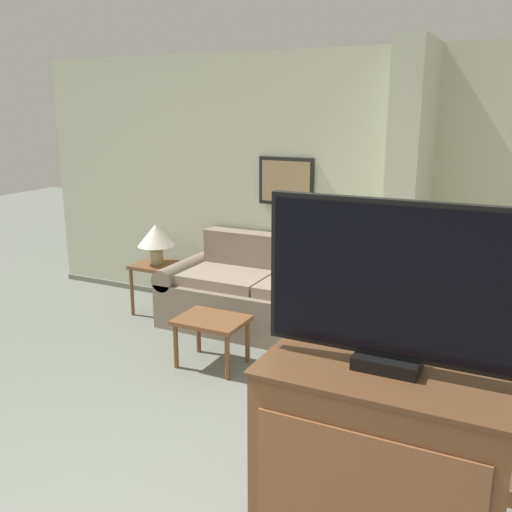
{
  "coord_description": "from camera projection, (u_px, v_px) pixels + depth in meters",
  "views": [
    {
      "loc": [
        1.57,
        -1.2,
        2.09
      ],
      "look_at": [
        -0.17,
        2.34,
        1.05
      ],
      "focal_mm": 40.0,
      "sensor_mm": 36.0,
      "label": 1
    }
  ],
  "objects": [
    {
      "name": "tv_dresser",
      "position": [
        378.0,
        501.0,
        2.26
      ],
      "size": [
        0.93,
        0.54,
        1.15
      ],
      "color": "brown",
      "rests_on": "ground_plane"
    },
    {
      "name": "wall_partition_pillar",
      "position": [
        408.0,
        205.0,
        4.69
      ],
      "size": [
        0.24,
        0.78,
        2.6
      ],
      "color": "beige",
      "rests_on": "ground_plane"
    },
    {
      "name": "table_lamp",
      "position": [
        156.0,
        237.0,
        5.77
      ],
      "size": [
        0.37,
        0.37,
        0.41
      ],
      "color": "tan",
      "rests_on": "side_table"
    },
    {
      "name": "side_table",
      "position": [
        157.0,
        272.0,
        5.87
      ],
      "size": [
        0.44,
        0.44,
        0.53
      ],
      "color": "brown",
      "rests_on": "ground_plane"
    },
    {
      "name": "tv",
      "position": [
        392.0,
        286.0,
        2.03
      ],
      "size": [
        0.94,
        0.16,
        0.63
      ],
      "color": "black",
      "rests_on": "tv_dresser"
    },
    {
      "name": "couch",
      "position": [
        268.0,
        297.0,
        5.44
      ],
      "size": [
        2.05,
        0.84,
        0.87
      ],
      "color": "gray",
      "rests_on": "ground_plane"
    },
    {
      "name": "wall_back",
      "position": [
        348.0,
        194.0,
        5.36
      ],
      "size": [
        7.09,
        0.16,
        2.6
      ],
      "color": "beige",
      "rests_on": "ground_plane"
    },
    {
      "name": "coffee_table",
      "position": [
        212.0,
        325.0,
        4.67
      ],
      "size": [
        0.56,
        0.43,
        0.41
      ],
      "color": "brown",
      "rests_on": "ground_plane"
    }
  ]
}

